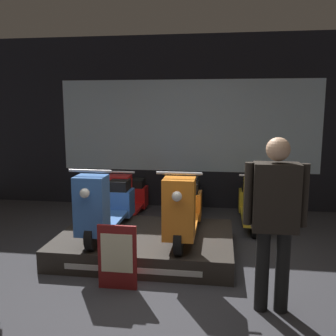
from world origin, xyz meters
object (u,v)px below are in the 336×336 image
price_sign_board (117,257)px  scooter_backrow_2 (252,203)px  scooter_display_left (107,206)px  scooter_backrow_1 (189,201)px  scooter_backrow_0 (128,199)px  scooter_display_right (184,209)px  person_right_browsing (275,212)px

price_sign_board → scooter_backrow_2: bearing=56.5°
scooter_backrow_2 → price_sign_board: bearing=-123.5°
scooter_display_left → price_sign_board: (0.40, -0.94, -0.28)m
scooter_display_left → scooter_backrow_1: scooter_display_left is taller
scooter_display_left → scooter_backrow_2: bearing=36.0°
scooter_display_left → price_sign_board: bearing=-66.8°
scooter_backrow_0 → scooter_backrow_2: same height
scooter_backrow_0 → scooter_backrow_1: (1.03, 0.00, 0.00)m
scooter_display_left → scooter_backrow_1: bearing=56.6°
scooter_display_right → price_sign_board: 1.16m
price_sign_board → scooter_backrow_0: bearing=101.5°
scooter_backrow_0 → scooter_backrow_2: bearing=0.0°
scooter_display_left → scooter_backrow_0: (-0.08, 1.44, -0.27)m
scooter_backrow_0 → person_right_browsing: 3.35m
scooter_display_right → person_right_browsing: (0.95, -1.15, 0.33)m
scooter_backrow_1 → scooter_backrow_2: size_ratio=1.00×
scooter_display_right → scooter_backrow_2: size_ratio=1.00×
scooter_backrow_1 → scooter_backrow_2: 1.03m
scooter_backrow_1 → person_right_browsing: size_ratio=1.00×
scooter_backrow_1 → price_sign_board: 2.44m
scooter_backrow_0 → person_right_browsing: person_right_browsing is taller
scooter_backrow_0 → scooter_backrow_2: 2.06m
scooter_backrow_0 → scooter_display_left: bearing=-86.9°
scooter_display_left → scooter_backrow_0: bearing=93.1°
scooter_display_right → scooter_backrow_0: 1.82m
scooter_display_right → scooter_backrow_1: 1.46m
scooter_display_left → scooter_display_right: bearing=0.0°
scooter_display_right → price_sign_board: bearing=-122.9°
scooter_display_left → scooter_backrow_1: 1.74m
scooter_backrow_1 → scooter_backrow_2: (1.03, 0.00, 0.00)m
scooter_display_right → price_sign_board: scooter_display_right is taller
scooter_display_left → person_right_browsing: (1.96, -1.15, 0.33)m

